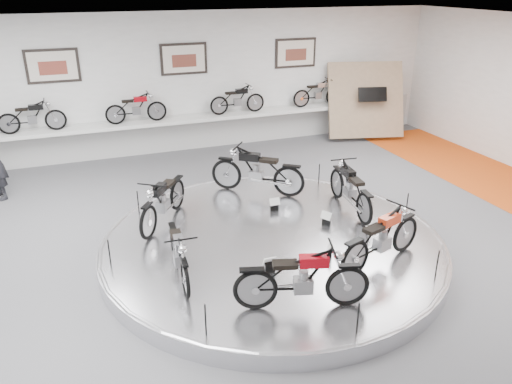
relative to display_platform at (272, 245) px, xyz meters
name	(u,v)px	position (x,y,z in m)	size (l,w,h in m)	color
floor	(278,259)	(0.00, -0.30, -0.15)	(16.00, 16.00, 0.00)	#4E4E51
ceiling	(283,35)	(0.00, -0.30, 3.85)	(16.00, 16.00, 0.00)	white
wall_back	(185,83)	(0.00, 6.70, 1.85)	(16.00, 16.00, 0.00)	white
dado_band	(188,132)	(0.00, 6.68, 0.40)	(15.68, 0.04, 1.10)	#BCBCBA
display_platform	(272,245)	(0.00, 0.00, 0.00)	(6.40, 6.40, 0.30)	silver
platform_rim	(272,239)	(0.00, 0.00, 0.12)	(6.40, 6.40, 0.10)	#B2B2BA
shelf	(189,119)	(0.00, 6.40, 0.85)	(11.00, 0.55, 0.10)	silver
poster_left	(53,66)	(-3.50, 6.66, 2.55)	(1.35, 0.06, 0.88)	beige
poster_center	(184,59)	(0.00, 6.66, 2.55)	(1.35, 0.06, 0.88)	beige
poster_right	(296,53)	(3.50, 6.66, 2.55)	(1.35, 0.06, 0.88)	beige
display_panel	(366,100)	(5.60, 5.80, 1.10)	(2.40, 0.12, 2.40)	#9A7D60
shelf_bike_a	(32,119)	(-4.20, 6.40, 1.27)	(1.22, 0.42, 0.73)	black
shelf_bike_b	(136,110)	(-1.50, 6.40, 1.27)	(1.22, 0.42, 0.73)	maroon
shelf_bike_c	(237,101)	(1.50, 6.40, 1.27)	(1.22, 0.42, 0.73)	black
shelf_bike_d	(318,94)	(4.20, 6.40, 1.27)	(1.22, 0.42, 0.73)	#9D9EA2
bike_a	(350,188)	(1.99, 0.58, 0.65)	(1.71, 0.61, 1.01)	black
bike_b	(257,170)	(0.50, 2.13, 0.70)	(1.85, 0.65, 1.09)	black
bike_c	(163,200)	(-1.77, 1.37, 0.65)	(1.70, 0.60, 1.00)	black
bike_d	(179,252)	(-1.91, -0.66, 0.59)	(1.50, 0.53, 0.88)	#9D9EA2
bike_e	(302,278)	(-0.42, -2.13, 0.65)	(1.71, 0.60, 1.01)	maroon
bike_f	(382,237)	(1.37, -1.48, 0.65)	(1.70, 0.60, 1.00)	#B53014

